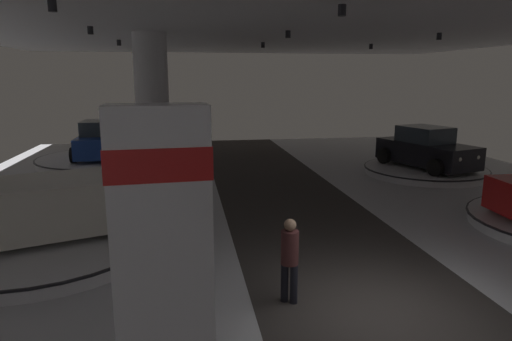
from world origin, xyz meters
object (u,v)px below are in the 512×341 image
brand_sign_pylon (163,263)px  pickup_truck_mid_left (24,200)px  display_car_far_right (426,149)px  display_car_deep_left (102,141)px  display_platform_mid_left (44,242)px  visitor_walking_near (290,256)px  display_platform_deep_left (103,160)px  column_left (153,115)px  display_platform_far_right (425,170)px

brand_sign_pylon → pickup_truck_mid_left: (-3.42, 5.72, -0.68)m
brand_sign_pylon → display_car_far_right: bearing=49.9°
display_car_deep_left → display_platform_mid_left: bearing=-87.6°
pickup_truck_mid_left → visitor_walking_near: pickup_truck_mid_left is taller
display_car_deep_left → display_platform_deep_left: bearing=90.9°
display_car_far_right → column_left: bearing=-174.1°
display_platform_far_right → pickup_truck_mid_left: bearing=-154.9°
column_left → visitor_walking_near: size_ratio=3.46×
display_car_far_right → display_platform_mid_left: bearing=-154.6°
brand_sign_pylon → visitor_walking_near: brand_sign_pylon is taller
display_car_far_right → pickup_truck_mid_left: size_ratio=0.80×
display_platform_mid_left → visitor_walking_near: size_ratio=3.57×
column_left → display_platform_far_right: bearing=5.7°
display_car_far_right → display_platform_deep_left: bearing=161.8°
pickup_truck_mid_left → display_platform_far_right: bearing=25.1°
display_platform_far_right → display_car_far_right: size_ratio=1.11×
display_platform_far_right → display_car_deep_left: display_car_deep_left is taller
display_platform_deep_left → display_platform_far_right: bearing=-18.3°
display_platform_mid_left → display_platform_deep_left: (-0.46, 10.89, 0.01)m
pickup_truck_mid_left → visitor_walking_near: size_ratio=3.58×
column_left → display_platform_deep_left: 6.83m
display_platform_far_right → display_platform_mid_left: size_ratio=0.88×
visitor_walking_near → display_platform_far_right: bearing=49.9°
display_platform_mid_left → pickup_truck_mid_left: 1.13m
display_car_deep_left → pickup_truck_mid_left: bearing=-89.2°
brand_sign_pylon → display_car_far_right: 15.92m
display_platform_deep_left → visitor_walking_near: visitor_walking_near is taller
visitor_walking_near → display_car_deep_left: bearing=111.6°
display_platform_far_right → pickup_truck_mid_left: (-13.67, -6.41, 1.09)m
visitor_walking_near → display_car_far_right: bearing=50.0°
brand_sign_pylon → display_platform_mid_left: (-3.12, 5.82, -1.76)m
visitor_walking_near → display_platform_mid_left: bearing=146.7°
display_platform_far_right → visitor_walking_near: (-8.18, -9.72, 0.74)m
column_left → visitor_walking_near: column_left is taller
display_platform_deep_left → display_car_deep_left: (0.00, -0.03, 0.92)m
display_platform_mid_left → display_platform_deep_left: bearing=92.4°
display_car_far_right → display_car_deep_left: (-13.81, 4.52, 0.05)m
pickup_truck_mid_left → visitor_walking_near: bearing=-31.1°
column_left → display_platform_deep_left: size_ratio=0.92×
visitor_walking_near → column_left: bearing=108.4°
display_platform_far_right → pickup_truck_mid_left: size_ratio=0.88×
display_car_far_right → display_car_deep_left: size_ratio=1.06×
column_left → display_platform_far_right: size_ratio=1.10×
column_left → brand_sign_pylon: (0.79, -11.02, -0.80)m
display_platform_deep_left → visitor_walking_near: 15.39m
pickup_truck_mid_left → display_platform_deep_left: 11.05m
display_platform_mid_left → visitor_walking_near: bearing=-33.3°
display_platform_deep_left → column_left: bearing=-63.9°
brand_sign_pylon → column_left: bearing=94.1°
column_left → pickup_truck_mid_left: column_left is taller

